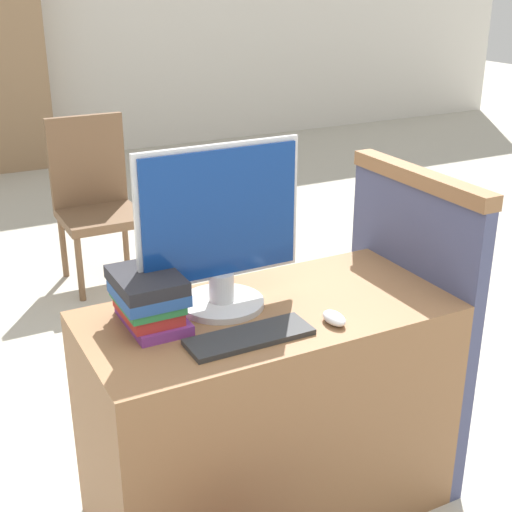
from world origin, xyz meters
name	(u,v)px	position (x,y,z in m)	size (l,w,h in m)	color
desk	(268,414)	(0.00, 0.28, 0.38)	(1.14, 0.55, 0.75)	#8C603D
carrel_divider	(408,318)	(0.59, 0.33, 0.56)	(0.07, 0.65, 1.10)	#474C70
monitor	(220,231)	(-0.12, 0.37, 1.00)	(0.52, 0.26, 0.51)	silver
keyboard	(249,337)	(-0.14, 0.14, 0.76)	(0.36, 0.13, 0.02)	#2D2D2D
mouse	(334,318)	(0.13, 0.11, 0.77)	(0.05, 0.09, 0.04)	white
book_stack	(149,299)	(-0.35, 0.35, 0.84)	(0.18, 0.25, 0.16)	#7A3384
far_chair	(95,195)	(0.06, 2.47, 0.51)	(0.44, 0.44, 0.95)	brown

